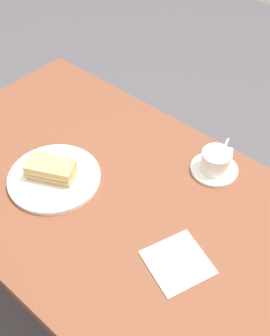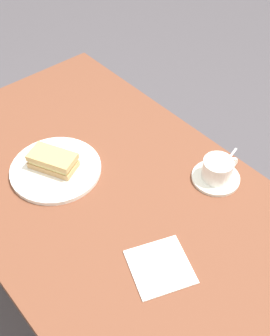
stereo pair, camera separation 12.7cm
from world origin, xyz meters
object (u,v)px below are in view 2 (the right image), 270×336
Objects in this scene: sandwich_plate at (56,169)px; spoon at (227,160)px; coffee_saucer at (216,178)px; napkin at (160,267)px; sandwich_front at (53,161)px; coffee_cup at (218,169)px; dining_table at (102,201)px.

sandwich_plate is 2.88× the size of spoon.
coffee_saucer is 0.36m from napkin.
sandwich_front reaches higher than sandwich_plate.
napkin is at bearing 108.40° from coffee_cup.
dining_table is 0.18m from sandwich_plate.
coffee_saucer is at bearing -135.18° from sandwich_front.
coffee_saucer is (-0.22, -0.27, 0.10)m from dining_table.
napkin is (-0.47, -0.01, -0.04)m from sandwich_front.
spoon is 0.65× the size of napkin.
spoon is (-0.20, -0.35, 0.11)m from dining_table.
sandwich_front is 1.35× the size of coffee_cup.
napkin is (-0.13, 0.41, -0.01)m from spoon.
coffee_saucer is (-0.35, -0.35, -0.03)m from sandwich_front.
coffee_saucer is at bearing 105.24° from spoon.
spoon is (-0.33, -0.43, -0.03)m from sandwich_front.
spoon is (-0.33, -0.43, 0.01)m from sandwich_plate.
dining_table is at bearing 50.95° from coffee_cup.
sandwich_plate reaches higher than napkin.
spoon is at bearing -74.76° from coffee_saucer.
coffee_saucer is 0.04m from coffee_cup.
coffee_saucer is (-0.35, -0.35, -0.00)m from sandwich_plate.
dining_table is 7.80× the size of sandwich_front.
sandwich_front reaches higher than spoon.
coffee_cup is at bearing -134.52° from sandwich_plate.
coffee_cup reaches higher than spoon.
spoon is at bearing -127.74° from sandwich_front.
spoon is 0.44m from napkin.
spoon is (0.02, -0.08, -0.03)m from coffee_cup.
coffee_saucer is at bearing -71.47° from napkin.
coffee_saucer is at bearing 77.18° from coffee_cup.
spoon is at bearing -127.16° from sandwich_plate.
sandwich_front is at bearing 44.92° from coffee_cup.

